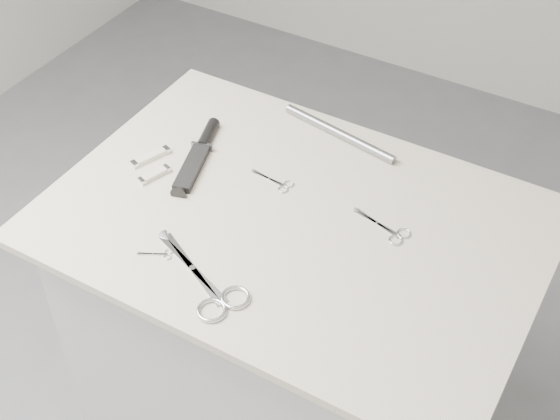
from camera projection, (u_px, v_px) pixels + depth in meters
The scene contains 10 objects.
plinth at pixel (292, 357), 1.91m from camera, with size 0.90×0.60×0.90m, color silver.
display_board at pixel (294, 222), 1.59m from camera, with size 1.00×0.70×0.02m, color beige.
large_shears at pixel (212, 291), 1.44m from camera, with size 0.25×0.16×0.01m.
embroidery_scissors_a at pixel (390, 231), 1.56m from camera, with size 0.13×0.06×0.00m.
embroidery_scissors_b at pixel (278, 183), 1.66m from camera, with size 0.10×0.04×0.00m.
tiny_scissors at pixel (160, 254), 1.51m from camera, with size 0.07×0.05×0.00m.
sheathed_knife at pixel (199, 152), 1.73m from camera, with size 0.11×0.24×0.03m.
pocket_knife_a at pixel (151, 157), 1.72m from camera, with size 0.05×0.09×0.01m.
pocket_knife_b at pixel (154, 175), 1.68m from camera, with size 0.04×0.08×0.01m.
metal_rail at pixel (339, 133), 1.78m from camera, with size 0.02×0.02×0.30m, color gray.
Camera 1 is at (0.55, -1.00, 2.02)m, focal length 50.00 mm.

